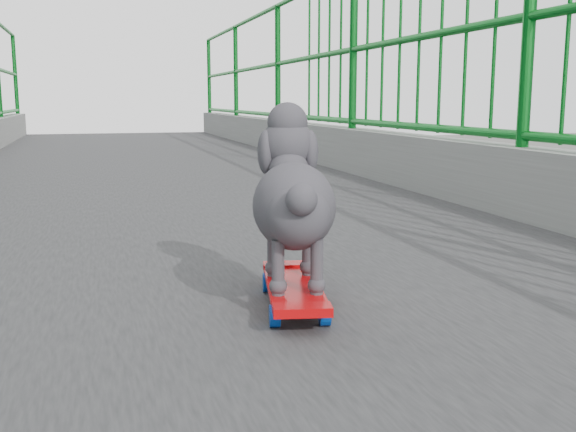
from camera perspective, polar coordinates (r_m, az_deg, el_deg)
The scene contains 2 objects.
skateboard at distance 1.66m, azimuth 0.49°, elevation -6.28°, with size 0.21×0.46×0.06m.
poodle at distance 1.64m, azimuth 0.41°, elevation 1.68°, with size 0.26×0.47×0.40m.
Camera 1 is at (-0.40, 1.46, 7.51)m, focal length 42.00 mm.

